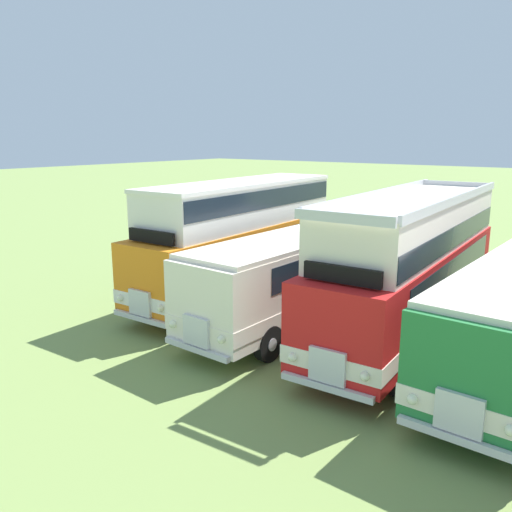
% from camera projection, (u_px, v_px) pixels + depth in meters
% --- Properties ---
extents(bus_first_in_row, '(2.99, 10.47, 4.49)m').
position_uv_depth(bus_first_in_row, '(240.00, 234.00, 20.13)').
color(bus_first_in_row, orange).
rests_on(bus_first_in_row, ground).
extents(bus_second_in_row, '(2.78, 10.63, 2.99)m').
position_uv_depth(bus_second_in_row, '(306.00, 269.00, 17.74)').
color(bus_second_in_row, silver).
rests_on(bus_second_in_row, ground).
extents(bus_third_in_row, '(3.14, 11.25, 4.52)m').
position_uv_depth(bus_third_in_row, '(411.00, 263.00, 16.03)').
color(bus_third_in_row, red).
rests_on(bus_third_in_row, ground).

